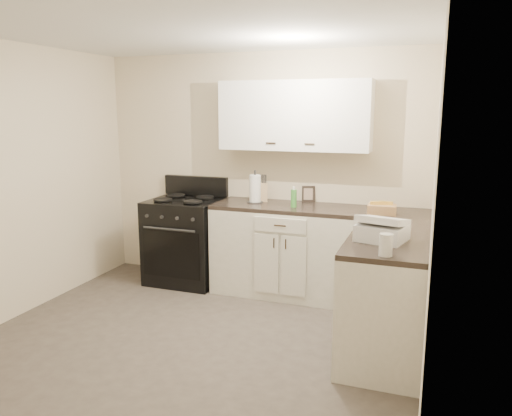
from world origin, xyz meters
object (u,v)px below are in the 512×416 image
(wicker_basket, at_px, (382,209))
(paper_towel, at_px, (255,189))
(countertop_grill, at_px, (382,232))
(knife_block, at_px, (263,192))
(stove, at_px, (186,241))

(wicker_basket, bearing_deg, paper_towel, 173.54)
(countertop_grill, bearing_deg, knife_block, 152.14)
(paper_towel, height_order, wicker_basket, paper_towel)
(knife_block, xyz_separation_m, paper_towel, (-0.06, -0.09, 0.05))
(wicker_basket, bearing_deg, stove, 177.65)
(stove, xyz_separation_m, paper_towel, (0.80, 0.06, 0.63))
(paper_towel, bearing_deg, knife_block, 54.94)
(paper_towel, xyz_separation_m, countertop_grill, (1.42, -1.14, -0.08))
(stove, xyz_separation_m, wicker_basket, (2.12, -0.09, 0.52))
(wicker_basket, bearing_deg, knife_block, 169.44)
(knife_block, xyz_separation_m, countertop_grill, (1.36, -1.22, -0.04))
(stove, bearing_deg, countertop_grill, -25.84)
(stove, bearing_deg, knife_block, 9.72)
(wicker_basket, height_order, countertop_grill, countertop_grill)
(stove, relative_size, paper_towel, 3.20)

